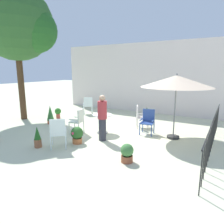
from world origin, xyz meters
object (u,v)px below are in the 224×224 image
(cafe_table_0, at_px, (102,120))
(patio_chair_2, at_px, (58,131))
(patio_chair_4, at_px, (148,120))
(potted_plant_3, at_px, (127,153))
(patio_umbrella_0, at_px, (177,82))
(patio_chair_1, at_px, (140,115))
(patio_chair_0, at_px, (88,104))
(potted_plant_1, at_px, (37,137))
(potted_plant_4, at_px, (77,135))
(potted_plant_2, at_px, (58,112))
(potted_plant_5, at_px, (147,115))
(standing_person, at_px, (102,117))
(shade_tree, at_px, (17,23))
(potted_plant_6, at_px, (50,115))
(patio_chair_3, at_px, (78,120))

(cafe_table_0, height_order, patio_chair_2, patio_chair_2)
(patio_chair_4, distance_m, potted_plant_3, 2.68)
(patio_umbrella_0, distance_m, patio_chair_1, 2.27)
(patio_chair_4, bearing_deg, patio_chair_0, 157.76)
(potted_plant_1, relative_size, potted_plant_4, 1.20)
(potted_plant_2, bearing_deg, cafe_table_0, -15.63)
(potted_plant_5, distance_m, standing_person, 3.08)
(potted_plant_2, height_order, potted_plant_3, potted_plant_2)
(shade_tree, relative_size, potted_plant_6, 7.37)
(potted_plant_2, height_order, potted_plant_4, potted_plant_4)
(potted_plant_6, bearing_deg, potted_plant_2, 116.24)
(cafe_table_0, bearing_deg, patio_chair_2, -98.97)
(patio_chair_1, height_order, patio_chair_3, patio_chair_3)
(potted_plant_2, xyz_separation_m, potted_plant_3, (5.20, -2.74, -0.05))
(potted_plant_2, bearing_deg, patio_chair_4, -1.31)
(patio_chair_3, distance_m, patio_chair_4, 2.65)
(patio_chair_1, distance_m, potted_plant_5, 0.88)
(potted_plant_4, bearing_deg, patio_umbrella_0, 39.10)
(shade_tree, bearing_deg, patio_chair_2, -25.50)
(potted_plant_3, relative_size, potted_plant_6, 0.61)
(potted_plant_1, xyz_separation_m, potted_plant_5, (1.89, 4.61, 0.06))
(potted_plant_3, height_order, potted_plant_6, potted_plant_6)
(patio_chair_3, bearing_deg, patio_chair_1, 49.33)
(cafe_table_0, xyz_separation_m, potted_plant_6, (-2.80, -0.02, -0.09))
(patio_chair_1, xyz_separation_m, potted_plant_4, (-1.09, -2.84, -0.22))
(patio_umbrella_0, distance_m, potted_plant_4, 3.82)
(potted_plant_5, bearing_deg, patio_chair_1, -87.26)
(shade_tree, height_order, patio_chair_0, shade_tree)
(patio_chair_4, bearing_deg, potted_plant_3, -81.22)
(patio_umbrella_0, xyz_separation_m, potted_plant_2, (-5.79, 0.15, -1.71))
(potted_plant_1, relative_size, standing_person, 0.43)
(patio_chair_2, distance_m, patio_chair_4, 3.39)
(patio_umbrella_0, relative_size, potted_plant_3, 4.80)
(patio_chair_1, bearing_deg, potted_plant_4, -110.94)
(shade_tree, xyz_separation_m, potted_plant_3, (6.53, -1.83, -4.25))
(patio_chair_0, bearing_deg, patio_chair_4, -22.24)
(shade_tree, bearing_deg, standing_person, -7.91)
(patio_chair_3, height_order, patio_chair_4, patio_chair_3)
(shade_tree, distance_m, patio_chair_4, 7.35)
(cafe_table_0, height_order, patio_chair_4, patio_chair_4)
(patio_chair_2, xyz_separation_m, potted_plant_2, (-2.93, 2.94, -0.25))
(patio_umbrella_0, xyz_separation_m, patio_chair_3, (-3.28, -1.31, -1.47))
(patio_chair_2, xyz_separation_m, patio_chair_3, (-0.42, 1.48, 0.00))
(shade_tree, bearing_deg, potted_plant_2, 34.40)
(patio_chair_3, relative_size, potted_plant_4, 1.67)
(potted_plant_4, distance_m, potted_plant_6, 3.02)
(potted_plant_2, bearing_deg, potted_plant_1, -54.40)
(patio_chair_0, bearing_deg, patio_chair_2, -63.84)
(patio_chair_0, relative_size, patio_chair_4, 1.01)
(potted_plant_3, bearing_deg, potted_plant_4, 168.06)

